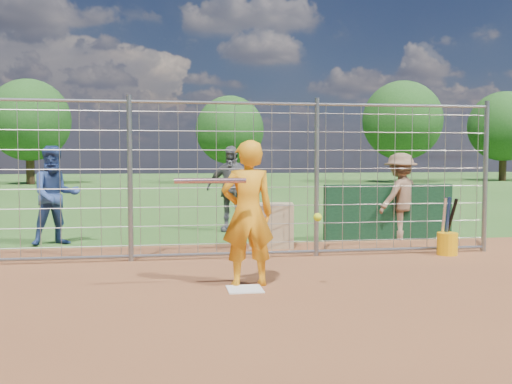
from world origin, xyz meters
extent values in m
plane|color=#2D591E|center=(0.00, 0.00, 0.00)|extent=(100.00, 100.00, 0.00)
plane|color=brown|center=(0.00, -3.00, 0.01)|extent=(18.00, 18.00, 0.00)
cube|color=silver|center=(0.00, -0.20, 0.01)|extent=(0.43, 0.43, 0.02)
cube|color=#11381E|center=(3.40, 3.60, 0.55)|extent=(2.60, 0.20, 1.10)
imported|color=orange|center=(0.07, 0.04, 0.93)|extent=(0.70, 0.49, 1.85)
imported|color=navy|center=(-2.98, 3.96, 0.92)|extent=(1.10, 0.99, 1.85)
imported|color=#525357|center=(0.47, 5.38, 0.94)|extent=(1.20, 0.84, 1.89)
imported|color=brown|center=(3.65, 3.60, 0.86)|extent=(1.28, 1.10, 1.72)
cube|color=tan|center=(0.93, 3.04, 0.40)|extent=(0.88, 0.67, 0.80)
cylinder|color=silver|center=(-0.42, -0.28, 1.36)|extent=(0.86, 0.07, 0.06)
sphere|color=#CBE918|center=(0.89, -0.33, 0.90)|extent=(0.10, 0.10, 0.10)
cylinder|color=#FFAF0D|center=(3.69, 1.75, 0.19)|extent=(0.34, 0.34, 0.38)
cylinder|color=silver|center=(3.64, 1.80, 0.55)|extent=(0.09, 0.24, 0.84)
cylinder|color=navy|center=(3.71, 1.80, 0.55)|extent=(0.07, 0.17, 0.85)
cylinder|color=black|center=(3.76, 1.80, 0.55)|extent=(0.13, 0.34, 0.82)
cylinder|color=gray|center=(-1.50, 2.00, 1.30)|extent=(0.08, 0.08, 2.60)
cylinder|color=gray|center=(1.50, 2.00, 1.30)|extent=(0.08, 0.08, 2.60)
cylinder|color=gray|center=(4.50, 2.00, 1.30)|extent=(0.08, 0.08, 2.60)
cylinder|color=gray|center=(0.00, 2.00, 2.50)|extent=(9.00, 0.05, 0.05)
cylinder|color=gray|center=(0.00, 2.00, 0.08)|extent=(9.00, 0.05, 0.05)
cube|color=gray|center=(0.00, 2.00, 1.25)|extent=(9.00, 0.02, 2.50)
cylinder|color=#3F2B19|center=(-9.00, 29.00, 1.26)|extent=(0.50, 0.50, 2.52)
sphere|color=#26561E|center=(-9.00, 29.00, 3.85)|extent=(4.90, 4.90, 4.90)
cylinder|color=#3F2B19|center=(3.00, 28.00, 1.08)|extent=(0.50, 0.50, 2.16)
sphere|color=#26561E|center=(3.00, 28.00, 3.30)|extent=(4.20, 4.20, 4.20)
cylinder|color=#3F2B19|center=(14.00, 27.50, 1.30)|extent=(0.50, 0.50, 2.59)
sphere|color=#26561E|center=(14.00, 27.50, 3.96)|extent=(5.04, 5.04, 5.04)
cylinder|color=#3F2B19|center=(22.00, 29.00, 1.22)|extent=(0.50, 0.50, 2.45)
sphere|color=#26561E|center=(22.00, 29.00, 3.74)|extent=(4.76, 4.76, 4.76)
camera|label=1|loc=(-0.95, -7.07, 1.64)|focal=40.00mm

